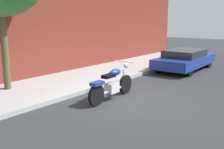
# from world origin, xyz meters

# --- Properties ---
(ground_plane) EXTENTS (60.00, 60.00, 0.00)m
(ground_plane) POSITION_xyz_m (0.00, 0.00, 0.00)
(ground_plane) COLOR #303335
(sidewalk) EXTENTS (24.31, 3.02, 0.14)m
(sidewalk) POSITION_xyz_m (0.00, 2.95, 0.07)
(sidewalk) COLOR #AAAAAA
(sidewalk) RESTS_ON ground
(motorcycle) EXTENTS (2.26, 0.70, 1.14)m
(motorcycle) POSITION_xyz_m (-0.18, 0.33, 0.48)
(motorcycle) COLOR black
(motorcycle) RESTS_ON ground
(parked_car_blue) EXTENTS (4.37, 1.81, 1.03)m
(parked_car_blue) POSITION_xyz_m (6.06, 0.47, 0.55)
(parked_car_blue) COLOR black
(parked_car_blue) RESTS_ON ground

